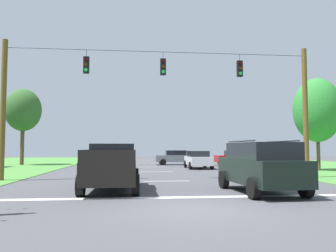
% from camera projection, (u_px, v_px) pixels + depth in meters
% --- Properties ---
extents(ground_plane, '(120.00, 120.00, 0.00)m').
position_uv_depth(ground_plane, '(195.00, 209.00, 9.82)').
color(ground_plane, '#47474C').
extents(stop_bar_stripe, '(14.93, 0.45, 0.01)m').
position_uv_depth(stop_bar_stripe, '(183.00, 197.00, 12.12)').
color(stop_bar_stripe, white).
rests_on(stop_bar_stripe, ground).
extents(lane_dash_0, '(2.50, 0.15, 0.01)m').
position_uv_depth(lane_dash_0, '(167.00, 181.00, 18.08)').
color(lane_dash_0, white).
rests_on(lane_dash_0, ground).
extents(lane_dash_1, '(2.50, 0.15, 0.01)m').
position_uv_depth(lane_dash_1, '(157.00, 172.00, 25.17)').
color(lane_dash_1, white).
rests_on(lane_dash_1, ground).
extents(lane_dash_2, '(2.50, 0.15, 0.01)m').
position_uv_depth(lane_dash_2, '(152.00, 167.00, 31.59)').
color(lane_dash_2, white).
rests_on(lane_dash_2, ground).
extents(lane_dash_3, '(2.50, 0.15, 0.01)m').
position_uv_depth(lane_dash_3, '(148.00, 163.00, 40.80)').
color(lane_dash_3, white).
rests_on(lane_dash_3, ground).
extents(lane_dash_4, '(2.50, 0.15, 0.01)m').
position_uv_depth(lane_dash_4, '(145.00, 160.00, 49.28)').
color(lane_dash_4, white).
rests_on(lane_dash_4, ground).
extents(overhead_signal_span, '(17.69, 0.31, 7.78)m').
position_uv_depth(overhead_signal_span, '(162.00, 104.00, 19.45)').
color(overhead_signal_span, brown).
rests_on(overhead_signal_span, ground).
extents(pickup_truck, '(2.30, 5.41, 1.95)m').
position_uv_depth(pickup_truck, '(112.00, 167.00, 14.38)').
color(pickup_truck, black).
rests_on(pickup_truck, ground).
extents(suv_black, '(2.41, 4.89, 2.05)m').
position_uv_depth(suv_black, '(260.00, 166.00, 13.43)').
color(suv_black, black).
rests_on(suv_black, ground).
extents(distant_car_crossing_white, '(2.05, 4.31, 1.52)m').
position_uv_depth(distant_car_crossing_white, '(198.00, 159.00, 29.33)').
color(distant_car_crossing_white, silver).
rests_on(distant_car_crossing_white, ground).
extents(distant_car_oncoming, '(4.41, 2.25, 1.52)m').
position_uv_depth(distant_car_oncoming, '(237.00, 158.00, 34.49)').
color(distant_car_oncoming, maroon).
rests_on(distant_car_oncoming, ground).
extents(distant_car_far_parked, '(4.31, 2.04, 1.52)m').
position_uv_depth(distant_car_far_parked, '(176.00, 157.00, 35.89)').
color(distant_car_far_parked, slate).
rests_on(distant_car_far_parked, ground).
extents(tree_roadside_far_right, '(3.66, 3.66, 7.26)m').
position_uv_depth(tree_roadside_far_right, '(317.00, 110.00, 26.61)').
color(tree_roadside_far_right, brown).
rests_on(tree_roadside_far_right, ground).
extents(tree_roadside_left, '(3.69, 3.69, 7.95)m').
position_uv_depth(tree_roadside_left, '(23.00, 110.00, 35.42)').
color(tree_roadside_left, brown).
rests_on(tree_roadside_left, ground).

